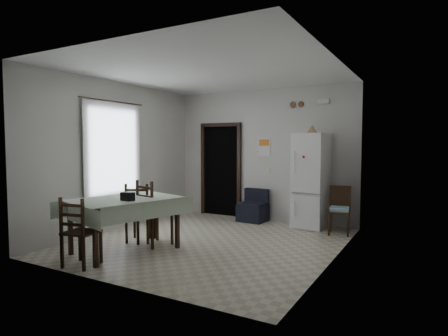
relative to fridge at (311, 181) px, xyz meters
name	(u,v)px	position (x,y,z in m)	size (l,w,h in m)	color
ground	(210,242)	(-1.20, -1.93, -0.95)	(4.50, 4.50, 0.00)	beige
ceiling	(209,72)	(-1.20, -1.93, 1.95)	(4.20, 4.50, 0.02)	white
wall_back	(262,155)	(-1.20, 0.32, 0.50)	(4.20, 0.02, 2.90)	beige
wall_front	(110,164)	(-1.20, -4.18, 0.50)	(4.20, 0.02, 2.90)	beige
wall_left	(119,156)	(-3.30, -1.93, 0.50)	(0.02, 4.50, 2.90)	beige
wall_right	(335,161)	(0.90, -1.93, 0.50)	(0.02, 4.50, 2.90)	beige
doorway	(226,170)	(-2.25, 0.52, 0.11)	(1.06, 0.52, 2.22)	black
window_recess	(110,151)	(-3.35, -2.13, 0.60)	(0.10, 1.20, 1.60)	silver
curtain	(114,151)	(-3.24, -2.13, 0.60)	(0.02, 1.45, 1.85)	silver
curtain_rod	(113,101)	(-3.23, -2.13, 1.55)	(0.02, 0.02, 1.60)	black
calendar	(264,147)	(-1.15, 0.31, 0.67)	(0.28, 0.02, 0.40)	white
calendar_image	(264,143)	(-1.15, 0.30, 0.77)	(0.24, 0.01, 0.14)	orange
light_switch	(268,171)	(-1.05, 0.31, 0.15)	(0.08, 0.02, 0.12)	beige
vent_left	(293,105)	(-0.50, 0.30, 1.57)	(0.12, 0.12, 0.03)	#513320
vent_right	(301,104)	(-0.32, 0.30, 1.57)	(0.12, 0.12, 0.03)	#513320
emergency_light	(323,101)	(0.15, 0.28, 1.60)	(0.25, 0.07, 0.09)	white
fridge	(311,181)	(0.00, 0.00, 0.00)	(0.62, 0.62, 1.90)	white
tan_cone	(312,129)	(0.01, 0.00, 1.04)	(0.21, 0.21, 0.17)	tan
navy_seat	(253,205)	(-1.28, 0.00, -0.60)	(0.58, 0.56, 0.70)	black
corner_chair	(339,211)	(0.63, -0.29, -0.50)	(0.39, 0.39, 0.90)	black
dining_table	(125,225)	(-2.06, -3.07, -0.53)	(1.05, 1.60, 0.84)	#A7BA9F
black_bag	(128,196)	(-1.85, -3.22, -0.05)	(0.20, 0.12, 0.13)	black
dining_chair_far_left	(141,212)	(-2.27, -2.47, -0.44)	(0.44, 0.44, 1.02)	black
dining_chair_far_right	(155,212)	(-1.90, -2.55, -0.40)	(0.47, 0.47, 1.09)	black
dining_chair_near_head	(81,231)	(-2.08, -3.89, -0.47)	(0.42, 0.42, 0.97)	black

